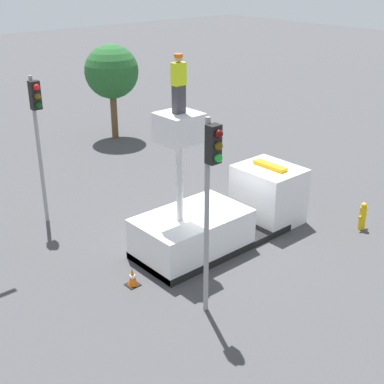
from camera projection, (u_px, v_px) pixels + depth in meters
ground_plane at (213, 244)px, 18.90m from camera, size 120.00×120.00×0.00m
bucket_truck at (223, 215)px, 18.82m from camera, size 6.71×2.38×5.01m
worker at (179, 84)px, 15.65m from camera, size 0.40×0.26×1.75m
traffic_light_pole at (211, 182)px, 13.67m from camera, size 0.34×0.57×5.69m
traffic_light_across at (37, 122)px, 18.89m from camera, size 0.34×0.57×5.57m
fire_hydrant at (363, 216)px, 19.74m from camera, size 0.49×0.25×1.06m
traffic_cone_rear at (132, 277)px, 16.38m from camera, size 0.39×0.39×0.60m
tree_left_bg at (112, 72)px, 28.59m from camera, size 2.90×2.90×5.16m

